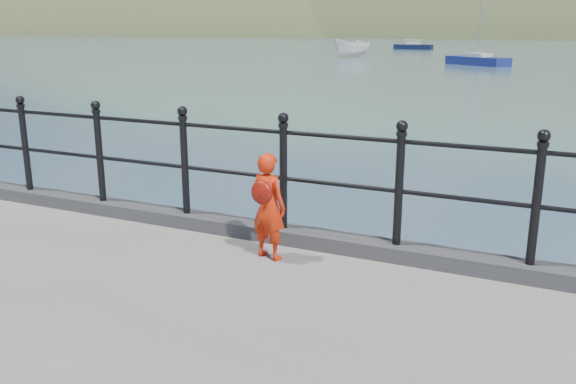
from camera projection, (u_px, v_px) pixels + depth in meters
The scene contains 7 objects.
ground at pixel (242, 311), 7.01m from camera, with size 600.00×600.00×0.00m, color #2D4251.
kerb at pixel (234, 226), 6.60m from camera, with size 60.00×0.30×0.15m, color #28282B.
railing at pixel (232, 159), 6.40m from camera, with size 18.11×0.11×1.20m.
child at pixel (268, 206), 5.77m from camera, with size 0.42×0.34×1.04m.
launch_white at pixel (352, 48), 64.00m from camera, with size 1.85×4.92×1.90m, color silver.
sailboat_left at pixel (413, 47), 86.30m from camera, with size 5.42×1.89×7.72m.
sailboat_port at pixel (477, 61), 51.28m from camera, with size 5.75×4.82×8.36m.
Camera 1 is at (3.19, -5.58, 3.17)m, focal length 38.00 mm.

